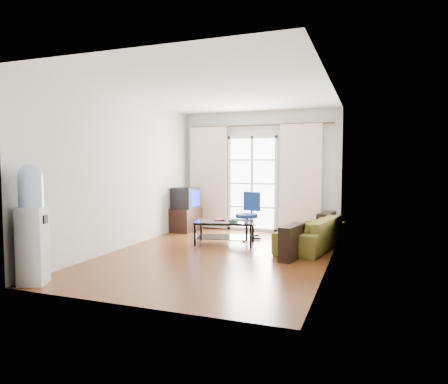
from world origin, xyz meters
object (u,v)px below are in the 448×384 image
Objects in this scene: task_chair at (247,225)px; tv_stand at (186,220)px; water_cooler at (32,222)px; sofa at (311,233)px; crt_tv at (185,198)px; coffee_table at (225,229)px.

tv_stand is at bearing -179.92° from task_chair.
task_chair is 4.29m from water_cooler.
sofa is at bearing -11.88° from tv_stand.
crt_tv is 1.67m from task_chair.
crt_tv is 0.59× the size of task_chair.
tv_stand is at bearing 140.83° from coffee_table.
water_cooler is at bearing -86.00° from tv_stand.
task_chair is 0.62× the size of water_cooler.
task_chair is at bearing 72.54° from coffee_table.
tv_stand is (-2.92, 0.88, -0.02)m from sofa.
sofa is 2.12× the size of task_chair.
tv_stand is 0.50m from crt_tv.
crt_tv reaches higher than sofa.
water_cooler is at bearing -31.04° from sofa.
task_chair reaches higher than coffee_table.
coffee_table is at bearing -34.30° from tv_stand.
crt_tv is at bearing -85.07° from tv_stand.
coffee_table is at bearing 42.73° from water_cooler.
crt_tv is (-1.34, 1.04, 0.48)m from coffee_table.
coffee_table is at bearing -33.10° from crt_tv.
task_chair is at bearing -100.59° from sofa.
sofa is 1.68× the size of coffee_table.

